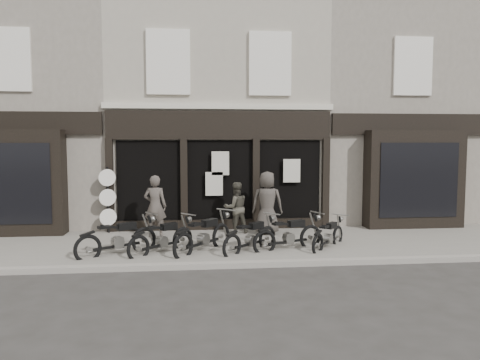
{
  "coord_description": "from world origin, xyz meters",
  "views": [
    {
      "loc": [
        -0.91,
        -11.96,
        2.98
      ],
      "look_at": [
        0.5,
        1.6,
        1.82
      ],
      "focal_mm": 35.0,
      "sensor_mm": 36.0,
      "label": 1
    }
  ],
  "objects": [
    {
      "name": "pavement",
      "position": [
        0.0,
        0.9,
        0.06
      ],
      "size": [
        30.0,
        4.2,
        0.12
      ],
      "primitive_type": "cube",
      "color": "slate",
      "rests_on": "ground_plane"
    },
    {
      "name": "motorcycle_1",
      "position": [
        -1.68,
        0.01,
        0.4
      ],
      "size": [
        1.7,
        1.59,
        1.0
      ],
      "rotation": [
        0.0,
        0.0,
        0.74
      ],
      "color": "black",
      "rests_on": "ground"
    },
    {
      "name": "motorcycle_0",
      "position": [
        -2.78,
        -0.06,
        0.42
      ],
      "size": [
        1.96,
        1.47,
        1.06
      ],
      "rotation": [
        0.0,
        0.0,
        0.59
      ],
      "color": "black",
      "rests_on": "ground"
    },
    {
      "name": "neighbour_right",
      "position": [
        6.35,
        5.9,
        4.04
      ],
      "size": [
        5.6,
        6.73,
        8.34
      ],
      "color": "gray",
      "rests_on": "ground"
    },
    {
      "name": "man_right",
      "position": [
        1.37,
        1.98,
        1.08
      ],
      "size": [
        1.03,
        0.76,
        1.92
      ],
      "primitive_type": "imported",
      "rotation": [
        0.0,
        0.0,
        2.97
      ],
      "color": "#3E3934",
      "rests_on": "pavement"
    },
    {
      "name": "neighbour_left",
      "position": [
        -6.35,
        5.9,
        4.04
      ],
      "size": [
        5.6,
        6.73,
        8.34
      ],
      "color": "gray",
      "rests_on": "ground"
    },
    {
      "name": "motorcycle_5",
      "position": [
        2.73,
        0.09,
        0.36
      ],
      "size": [
        1.39,
        1.57,
        0.91
      ],
      "rotation": [
        0.0,
        0.0,
        0.87
      ],
      "color": "black",
      "rests_on": "ground"
    },
    {
      "name": "man_centre",
      "position": [
        0.44,
        2.22,
        0.91
      ],
      "size": [
        0.88,
        0.76,
        1.58
      ],
      "primitive_type": "imported",
      "rotation": [
        0.0,
        0.0,
        3.37
      ],
      "color": "#403D34",
      "rests_on": "pavement"
    },
    {
      "name": "ground_plane",
      "position": [
        0.0,
        0.0,
        0.0
      ],
      "size": [
        90.0,
        90.0,
        0.0
      ],
      "primitive_type": "plane",
      "color": "#2D2B28",
      "rests_on": "ground"
    },
    {
      "name": "motorcycle_2",
      "position": [
        -0.61,
        0.05,
        0.43
      ],
      "size": [
        1.68,
        1.89,
        1.09
      ],
      "rotation": [
        0.0,
        0.0,
        0.87
      ],
      "color": "black",
      "rests_on": "ground"
    },
    {
      "name": "central_building",
      "position": [
        0.0,
        5.95,
        4.08
      ],
      "size": [
        7.3,
        6.22,
        8.34
      ],
      "color": "#A29A8A",
      "rests_on": "ground"
    },
    {
      "name": "kerb",
      "position": [
        0.0,
        -1.25,
        0.07
      ],
      "size": [
        30.0,
        0.25,
        0.13
      ],
      "primitive_type": "cube",
      "color": "gray",
      "rests_on": "ground_plane"
    },
    {
      "name": "man_left",
      "position": [
        -1.99,
        1.88,
        1.04
      ],
      "size": [
        0.74,
        0.55,
        1.84
      ],
      "primitive_type": "imported",
      "rotation": [
        0.0,
        0.0,
        2.97
      ],
      "color": "#49423C",
      "rests_on": "pavement"
    },
    {
      "name": "advert_sign_post",
      "position": [
        -3.48,
        2.67,
        1.05
      ],
      "size": [
        0.49,
        0.34,
        2.17
      ],
      "rotation": [
        0.0,
        0.0,
        0.44
      ],
      "color": "black",
      "rests_on": "ground"
    },
    {
      "name": "motorcycle_3",
      "position": [
        0.61,
        -0.05,
        0.39
      ],
      "size": [
        1.68,
        1.58,
        0.99
      ],
      "rotation": [
        0.0,
        0.0,
        0.74
      ],
      "color": "black",
      "rests_on": "ground"
    },
    {
      "name": "motorcycle_4",
      "position": [
        1.64,
        0.05,
        0.41
      ],
      "size": [
        2.03,
        1.1,
        1.03
      ],
      "rotation": [
        0.0,
        0.0,
        0.39
      ],
      "color": "black",
      "rests_on": "ground"
    }
  ]
}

